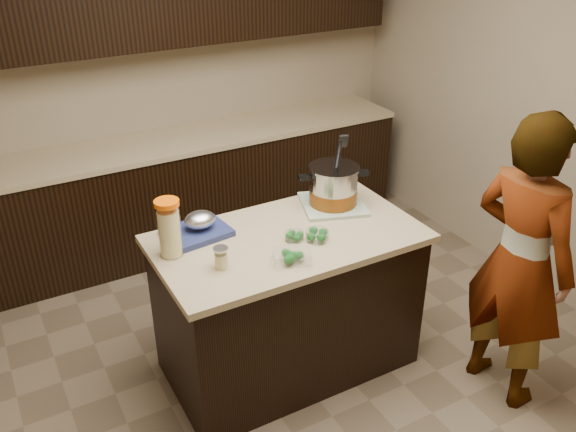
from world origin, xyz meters
name	(u,v)px	position (x,y,z in m)	size (l,w,h in m)	color
ground_plane	(288,362)	(0.00, 0.00, 0.00)	(4.00, 4.00, 0.00)	brown
room_shell	(288,89)	(0.00, 0.00, 1.71)	(4.04, 4.04, 2.72)	tan
back_cabinets	(177,131)	(0.00, 1.74, 0.94)	(3.60, 0.63, 2.33)	black
island	(288,302)	(0.00, 0.00, 0.45)	(1.46, 0.81, 0.90)	black
dish_towel	(333,204)	(0.41, 0.18, 0.91)	(0.36, 0.36, 0.02)	#598257
stock_pot	(333,188)	(0.41, 0.18, 1.02)	(0.41, 0.38, 0.42)	#B7B7BC
lemonade_pitcher	(169,230)	(-0.62, 0.12, 1.04)	(0.14, 0.14, 0.31)	#DCCB86
mason_jar	(221,258)	(-0.44, -0.12, 0.95)	(0.08, 0.08, 0.12)	#DCCB86
broccoli_tub_left	(294,237)	(0.01, -0.06, 0.92)	(0.14, 0.14, 0.05)	silver
broccoli_tub_right	(317,236)	(0.11, -0.12, 0.93)	(0.16, 0.16, 0.06)	silver
broccoli_tub_rect	(292,257)	(-0.11, -0.24, 0.93)	(0.21, 0.18, 0.06)	silver
blue_tray	(198,228)	(-0.42, 0.25, 0.94)	(0.36, 0.30, 0.13)	navy
person	(520,263)	(0.98, -0.74, 0.83)	(0.61, 0.40, 1.67)	gray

